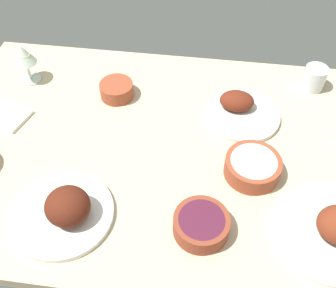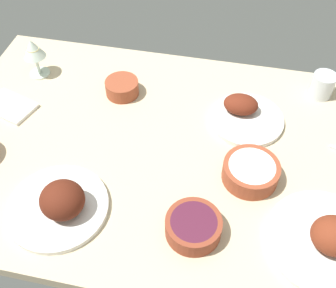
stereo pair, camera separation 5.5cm
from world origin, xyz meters
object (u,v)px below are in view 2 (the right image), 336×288
(bowl_cream, at_px, (251,171))
(wine_glass, at_px, (33,50))
(plate_center_main, at_px, (329,239))
(bowl_onions, at_px, (193,226))
(bowl_pasta, at_px, (122,87))
(plate_near_viewer, at_px, (60,203))
(plate_far_side, at_px, (244,114))
(folded_napkin, at_px, (10,106))
(water_tumbler, at_px, (323,85))

(bowl_cream, relative_size, wine_glass, 1.11)
(plate_center_main, bearing_deg, wine_glass, 153.82)
(bowl_onions, relative_size, bowl_pasta, 1.28)
(plate_near_viewer, height_order, plate_center_main, plate_near_viewer)
(plate_near_viewer, relative_size, wine_glass, 1.91)
(bowl_pasta, bearing_deg, plate_far_side, -5.05)
(wine_glass, bearing_deg, folded_napkin, -97.52)
(plate_near_viewer, xyz_separation_m, folded_napkin, (-0.31, 0.33, -0.03))
(plate_far_side, height_order, bowl_onions, plate_far_side)
(water_tumbler, bearing_deg, plate_far_side, -145.22)
(folded_napkin, bearing_deg, bowl_pasta, 22.82)
(plate_near_viewer, relative_size, bowl_onions, 1.89)
(plate_center_main, bearing_deg, folded_napkin, 163.60)
(bowl_onions, bearing_deg, bowl_cream, 57.49)
(folded_napkin, bearing_deg, bowl_onions, -26.14)
(folded_napkin, bearing_deg, water_tumbler, 15.46)
(water_tumbler, xyz_separation_m, folded_napkin, (-0.99, -0.27, -0.03))
(bowl_onions, height_order, bowl_pasta, bowl_onions)
(bowl_onions, xyz_separation_m, water_tumbler, (0.33, 0.60, 0.01))
(plate_center_main, bearing_deg, plate_near_viewer, -176.53)
(plate_near_viewer, distance_m, water_tumbler, 0.91)
(plate_center_main, height_order, wine_glass, wine_glass)
(water_tumbler, bearing_deg, bowl_pasta, -168.62)
(bowl_pasta, relative_size, folded_napkin, 0.70)
(plate_center_main, bearing_deg, bowl_pasta, 146.17)
(bowl_onions, distance_m, bowl_cream, 0.24)
(plate_center_main, relative_size, plate_far_side, 1.27)
(wine_glass, bearing_deg, plate_near_viewer, -60.76)
(plate_center_main, xyz_separation_m, wine_glass, (-0.96, 0.47, 0.07))
(wine_glass, distance_m, water_tumbler, 0.97)
(wine_glass, xyz_separation_m, water_tumbler, (0.97, 0.09, -0.06))
(plate_center_main, bearing_deg, bowl_onions, -174.31)
(plate_center_main, xyz_separation_m, water_tumbler, (0.00, 0.56, 0.01))
(folded_napkin, bearing_deg, plate_near_viewer, -46.73)
(plate_far_side, xyz_separation_m, wine_glass, (-0.73, 0.08, 0.08))
(bowl_pasta, bearing_deg, wine_glass, 172.82)
(bowl_onions, relative_size, water_tumbler, 1.75)
(plate_far_side, relative_size, bowl_cream, 1.49)
(wine_glass, relative_size, water_tumbler, 1.73)
(folded_napkin, bearing_deg, plate_far_side, 8.10)
(water_tumbler, bearing_deg, bowl_onions, -119.07)
(plate_center_main, height_order, bowl_pasta, plate_center_main)
(plate_near_viewer, relative_size, folded_napkin, 1.69)
(plate_near_viewer, height_order, bowl_onions, plate_near_viewer)
(plate_near_viewer, bearing_deg, bowl_pasta, 86.62)
(bowl_pasta, height_order, bowl_cream, bowl_cream)
(plate_near_viewer, xyz_separation_m, wine_glass, (-0.29, 0.51, 0.07))
(plate_near_viewer, height_order, water_tumbler, plate_near_viewer)
(plate_far_side, bearing_deg, plate_center_main, -59.20)
(folded_napkin, bearing_deg, wine_glass, 82.48)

